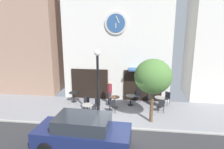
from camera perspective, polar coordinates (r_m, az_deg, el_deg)
The scene contains 19 objects.
ground_plane at distance 10.26m, azimuth 1.37°, elevation -18.60°, with size 29.28×11.48×0.13m.
clock_building at distance 15.83m, azimuth 1.73°, elevation 14.36°, with size 8.01×4.19×10.95m.
neighbor_building_left at distance 19.10m, azimuth -23.14°, elevation 17.76°, with size 5.70×4.48×14.31m.
street_lamp at distance 11.53m, azimuth -4.06°, elevation -3.10°, with size 0.36×0.36×4.20m.
street_tree at distance 11.30m, azimuth 11.67°, elevation -0.64°, with size 2.08×1.87×3.72m.
cafe_table_center_left at distance 15.01m, azimuth -10.87°, elevation -5.82°, with size 0.70×0.70×0.72m.
cafe_table_rightmost at distance 12.64m, azimuth -6.94°, elevation -9.43°, with size 0.71×0.71×0.72m.
cafe_table_near_curb at distance 13.72m, azimuth 0.80°, elevation -7.36°, with size 0.66×0.66×0.77m.
cafe_table_center_right at distance 14.17m, azimuth 5.36°, elevation -6.84°, with size 0.66×0.66×0.73m.
cafe_table_near_door at distance 14.15m, azimuth 13.44°, elevation -7.16°, with size 0.69×0.69×0.72m.
cafe_chair_by_entrance at distance 14.80m, azimuth 7.44°, elevation -5.87°, with size 0.55×0.55×0.90m.
cafe_chair_under_awning at distance 13.37m, azimuth 13.89°, elevation -8.36°, with size 0.40×0.40×0.90m.
cafe_chair_right_end at distance 13.40m, azimuth -7.24°, elevation -8.00°, with size 0.50×0.50×0.90m.
cafe_chair_near_tree at distance 12.94m, azimuth 0.12°, elevation -8.70°, with size 0.46×0.46×0.90m.
cafe_chair_facing_street at distance 14.61m, azimuth 11.03°, elevation -6.28°, with size 0.55×0.55×0.90m.
cafe_chair_facing_wall at distance 13.16m, azimuth -4.36°, elevation -8.34°, with size 0.51×0.51×0.90m.
cafe_chair_left_end at distance 14.80m, azimuth 15.45°, elevation -6.27°, with size 0.56×0.56×0.90m.
pedestrian_maroon at distance 14.26m, azimuth -0.66°, elevation -5.10°, with size 0.42×0.42×1.67m.
parked_car_navy at distance 9.51m, azimuth -8.31°, elevation -16.04°, with size 4.37×2.16×1.55m.
Camera 1 is at (0.86, -9.84, 5.46)m, focal length 31.97 mm.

